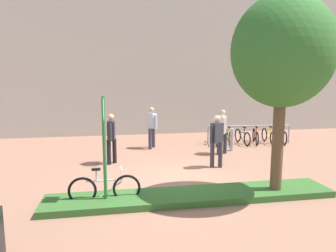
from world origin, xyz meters
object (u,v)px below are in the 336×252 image
Objects in this scene: bike_at_sign at (105,189)px; person_shirt_blue at (152,125)px; bollard_steel at (232,140)px; person_casual_tan at (222,129)px; tree_sidewalk at (283,52)px; person_suited_navy at (217,138)px; parking_sign_post at (104,135)px; person_suited_dark at (111,135)px; bike_rack_cluster at (249,136)px.

bike_at_sign is 0.98× the size of person_shirt_blue.
bike_at_sign is 5.97m from person_shirt_blue.
person_shirt_blue is (-3.12, 1.02, 0.53)m from bollard_steel.
person_casual_tan is at bearing -30.67° from person_shirt_blue.
person_casual_tan is (-0.59, -0.47, 0.53)m from bollard_steel.
person_suited_navy is (-0.65, 2.67, -2.53)m from tree_sidewalk.
tree_sidewalk reaches higher than person_shirt_blue.
parking_sign_post is at bearing -136.08° from bollard_steel.
person_casual_tan is (0.17, 4.38, -2.53)m from tree_sidewalk.
person_suited_navy and person_suited_dark have the same top height.
person_suited_dark is at bearing 162.49° from person_suited_navy.
tree_sidewalk reaches higher than bollard_steel.
bollard_steel is 0.93m from person_casual_tan.
person_casual_tan and person_suited_navy have the same top height.
person_suited_dark reaches higher than bollard_steel.
parking_sign_post is at bearing -135.44° from person_casual_tan.
person_suited_navy is at bearing -17.51° from person_suited_dark.
person_suited_dark is (-4.19, -0.65, 0.00)m from person_casual_tan.
bollard_steel reaches higher than bike_rack_cluster.
person_suited_dark reaches higher than bike_at_sign.
tree_sidewalk is at bearing -98.89° from bollard_steel.
person_shirt_blue is (1.84, 5.65, 0.63)m from bike_at_sign.
parking_sign_post is at bearing -136.15° from bike_rack_cluster.
bike_rack_cluster is (6.21, 5.97, -1.30)m from parking_sign_post.
tree_sidewalk is 6.04m from person_suited_dark.
person_suited_navy is at bearing 34.41° from bike_at_sign.
tree_sidewalk is 1.93× the size of parking_sign_post.
parking_sign_post is 6.96m from bollard_steel.
bike_at_sign is 6.06m from person_casual_tan.
bike_rack_cluster is 2.18× the size of person_suited_navy.
person_casual_tan is 1.90m from person_suited_navy.
parking_sign_post is at bearing 178.61° from tree_sidewalk.
parking_sign_post is 0.67× the size of bike_rack_cluster.
parking_sign_post is at bearing -92.52° from person_suited_dark.
parking_sign_post is 6.14m from person_casual_tan.
person_suited_navy is (3.55, 2.43, 0.63)m from bike_at_sign.
person_shirt_blue is at bearing 118.07° from person_suited_navy.
person_casual_tan is 2.94m from person_shirt_blue.
person_shirt_blue reaches higher than bike_at_sign.
person_shirt_blue is at bearing 111.87° from tree_sidewalk.
tree_sidewalk is 5.79m from bollard_steel.
person_suited_navy reaches higher than bike_rack_cluster.
parking_sign_post reaches higher than person_suited_dark.
person_suited_dark is (-4.78, -1.13, 0.53)m from bollard_steel.
person_casual_tan is at bearing -137.88° from bike_rack_cluster.
bollard_steel is at bearing 43.00° from bike_at_sign.
person_suited_navy is (3.53, 2.57, -0.66)m from parking_sign_post.
tree_sidewalk is 5.41× the size of bollard_steel.
person_suited_dark is at bearing -158.87° from bike_rack_cluster.
bike_at_sign is 3.56m from person_suited_dark.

